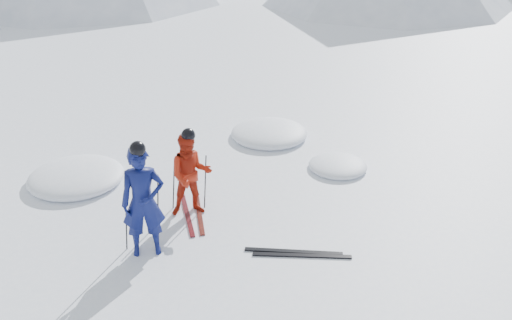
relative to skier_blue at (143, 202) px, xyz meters
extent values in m
plane|color=white|center=(3.57, 0.28, -1.00)|extent=(160.00, 160.00, 0.00)
imported|color=#0D1450|center=(0.00, 0.00, 0.00)|extent=(0.76, 0.53, 1.99)
imported|color=#AA210D|center=(0.98, 1.05, -0.16)|extent=(0.86, 0.70, 1.67)
cylinder|color=black|center=(-0.30, 0.15, -0.33)|extent=(0.13, 0.09, 1.32)
cylinder|color=black|center=(0.25, 0.25, -0.33)|extent=(0.13, 0.08, 1.33)
cylinder|color=black|center=(0.68, 1.30, -0.44)|extent=(0.11, 0.09, 1.11)
cylinder|color=black|center=(1.28, 1.20, -0.44)|extent=(0.11, 0.08, 1.11)
cube|color=black|center=(0.86, 1.05, -0.98)|extent=(0.17, 1.70, 0.03)
cube|color=black|center=(1.10, 1.05, -0.98)|extent=(0.28, 1.70, 0.03)
cube|color=black|center=(2.42, -0.74, -0.98)|extent=(1.61, 0.71, 0.03)
cube|color=black|center=(2.52, -0.89, -0.98)|extent=(1.63, 0.65, 0.03)
ellipsoid|color=white|center=(-1.19, 3.05, -1.00)|extent=(2.04, 2.04, 0.45)
ellipsoid|color=white|center=(4.48, 1.99, -1.00)|extent=(1.32, 1.32, 0.29)
ellipsoid|color=white|center=(3.53, 4.14, -1.00)|extent=(1.96, 1.96, 0.43)
camera|label=1|loc=(-0.41, -7.96, 4.60)|focal=38.00mm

